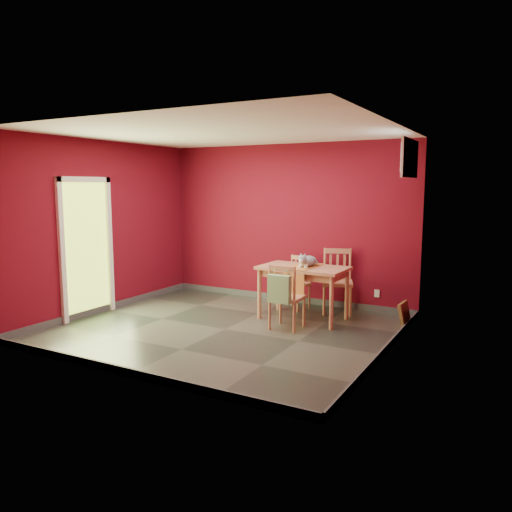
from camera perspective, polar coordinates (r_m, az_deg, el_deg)
The scene contains 13 objects.
ground at distance 7.09m, azimuth -3.56°, elevation -8.34°, with size 4.50×4.50×0.00m, color #2D342D.
room_shell at distance 7.08m, azimuth -3.57°, elevation -7.95°, with size 4.50×4.50×4.50m.
doorway at distance 7.99m, azimuth -18.85°, elevation 1.34°, with size 0.06×1.01×2.13m.
window at distance 6.90m, azimuth 17.13°, elevation 10.62°, with size 0.05×0.90×0.50m.
outlet_plate at distance 8.17m, azimuth 13.66°, elevation -4.18°, with size 0.08×0.01×0.12m, color silver.
dining_table at distance 7.48m, azimuth 5.43°, elevation -1.97°, with size 1.30×0.78×0.80m.
table_runner at distance 7.36m, azimuth 5.05°, elevation -1.79°, with size 0.37×0.74×0.37m.
chair_far_left at distance 8.19m, azimuth 4.62°, elevation -2.96°, with size 0.46×0.46×0.86m.
chair_far_right at distance 8.01m, azimuth 9.28°, elevation -2.75°, with size 0.60×0.60×1.00m.
chair_near at distance 6.99m, azimuth 3.43°, elevation -4.59°, with size 0.44×0.44×0.92m.
tote_bag at distance 6.77m, azimuth 2.68°, elevation -3.78°, with size 0.32×0.19×0.45m.
cat at distance 7.45m, azimuth 5.96°, elevation -0.34°, with size 0.24×0.46×0.23m, color slate, non-canonical shape.
picture_frame at distance 7.40m, azimuth 16.61°, elevation -6.50°, with size 0.14×0.37×0.37m.
Camera 1 is at (3.66, -5.74, 2.00)m, focal length 35.00 mm.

